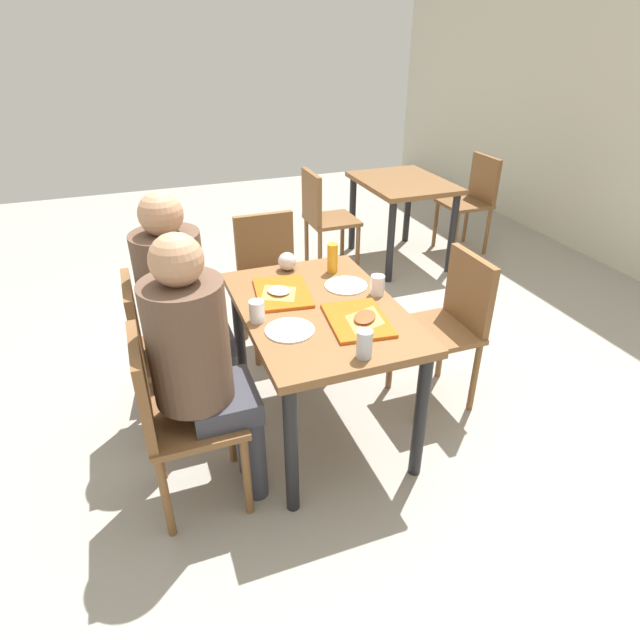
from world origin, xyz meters
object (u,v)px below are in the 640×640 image
object	(u,v)px
pizza_slice_b	(365,318)
background_chair_far	(473,196)
tray_red_near	(282,293)
paper_plate_near_edge	(290,330)
person_in_red	(181,297)
tray_red_far	(357,320)
handbag	(160,369)
chair_left_end	(270,272)
person_in_brown_jacket	(200,356)
plastic_cup_a	(377,285)
main_table	(320,326)
foil_bundle	(287,261)
chair_near_right	(172,412)
plastic_cup_b	(257,311)
background_chair_near	(323,214)
chair_far_side	(450,319)
background_table	(402,194)
paper_plate_center	(346,285)
pizza_slice_a	(279,292)
soda_can	(364,344)
chair_near_left	(159,345)
condiment_bottle	(333,258)

from	to	relation	value
pizza_slice_b	background_chair_far	distance (m)	2.95
tray_red_near	paper_plate_near_edge	world-z (taller)	tray_red_near
person_in_red	tray_red_far	xyz separation A→B (m)	(0.46, 0.72, -0.02)
handbag	chair_left_end	bearing A→B (deg)	111.73
paper_plate_near_edge	person_in_brown_jacket	bearing A→B (deg)	-75.04
plastic_cup_a	chair_left_end	bearing A→B (deg)	-160.81
main_table	foil_bundle	size ratio (longest dim) A/B	10.94
chair_near_right	person_in_red	xyz separation A→B (m)	(-0.55, 0.14, 0.25)
person_in_brown_jacket	plastic_cup_b	bearing A→B (deg)	129.51
chair_near_right	background_chair_near	distance (m)	2.62
person_in_brown_jacket	paper_plate_near_edge	world-z (taller)	person_in_brown_jacket
person_in_brown_jacket	paper_plate_near_edge	xyz separation A→B (m)	(-0.11, 0.41, -0.03)
paper_plate_near_edge	handbag	size ratio (longest dim) A/B	0.69
chair_far_side	background_table	distance (m)	2.02
paper_plate_center	foil_bundle	distance (m)	0.38
chair_left_end	person_in_brown_jacket	distance (m)	1.37
pizza_slice_a	background_chair_far	size ratio (longest dim) A/B	0.25
chair_near_right	pizza_slice_b	xyz separation A→B (m)	(-0.06, 0.89, 0.24)
paper_plate_center	background_table	size ratio (longest dim) A/B	0.24
chair_near_right	tray_red_near	distance (m)	0.81
main_table	paper_plate_near_edge	bearing A→B (deg)	-51.10
chair_near_right	background_chair_far	size ratio (longest dim) A/B	1.00
chair_near_right	plastic_cup_b	xyz separation A→B (m)	(-0.25, 0.44, 0.27)
tray_red_near	tray_red_far	bearing A→B (deg)	32.12
soda_can	tray_red_far	bearing A→B (deg)	161.32
person_in_brown_jacket	tray_red_near	distance (m)	0.67
chair_near_left	person_in_red	bearing A→B (deg)	90.00
paper_plate_center	condiment_bottle	world-z (taller)	condiment_bottle
chair_near_right	soda_can	world-z (taller)	chair_near_right
chair_near_right	plastic_cup_a	xyz separation A→B (m)	(-0.30, 1.07, 0.27)
tray_red_near	condiment_bottle	distance (m)	0.38
main_table	foil_bundle	xyz separation A→B (m)	(-0.46, -0.02, 0.15)
pizza_slice_b	chair_left_end	bearing A→B (deg)	-173.15
condiment_bottle	background_chair_far	bearing A→B (deg)	127.68
tray_red_near	background_table	bearing A→B (deg)	136.96
chair_left_end	person_in_brown_jacket	world-z (taller)	person_in_brown_jacket
plastic_cup_b	chair_near_left	bearing A→B (deg)	-124.44
paper_plate_center	pizza_slice_a	bearing A→B (deg)	-92.14
chair_near_right	foil_bundle	world-z (taller)	chair_near_right
paper_plate_center	plastic_cup_a	distance (m)	0.18
tray_red_far	handbag	distance (m)	1.34
tray_red_far	background_table	bearing A→B (deg)	147.12
background_chair_near	background_chair_far	distance (m)	1.47
foil_bundle	background_chair_far	bearing A→B (deg)	122.83
soda_can	background_chair_near	bearing A→B (deg)	163.34
chair_near_right	soda_can	bearing A→B (deg)	76.06
paper_plate_center	paper_plate_near_edge	bearing A→B (deg)	-51.10
person_in_brown_jacket	plastic_cup_a	xyz separation A→B (m)	(-0.30, 0.93, 0.02)
foil_bundle	person_in_red	bearing A→B (deg)	-72.14
background_table	chair_near_right	bearing A→B (deg)	-45.61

